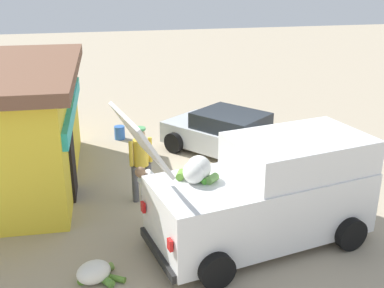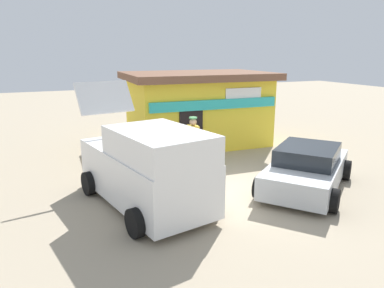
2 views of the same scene
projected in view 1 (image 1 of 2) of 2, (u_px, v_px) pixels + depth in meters
ground_plane at (217, 180)px, 11.96m from camera, size 60.00×60.00×0.00m
delivery_van at (268, 192)px, 9.06m from camera, size 2.81×5.01×2.95m
parked_sedan at (230, 135)px, 13.43m from camera, size 4.14×3.78×1.24m
vendor_standing at (141, 159)px, 10.63m from camera, size 0.44×0.54×1.77m
customer_bending at (154, 191)px, 9.47m from camera, size 0.57×0.68×1.41m
unloaded_banana_pile at (95, 273)px, 8.06m from camera, size 0.67×0.90×0.39m
paint_bucket at (120, 133)px, 14.75m from camera, size 0.33×0.33×0.42m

